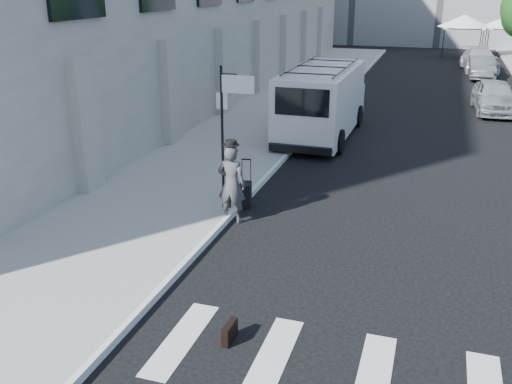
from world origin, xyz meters
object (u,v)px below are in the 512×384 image
Objects in this scene: briefcase at (230,332)px; parked_car_a at (495,97)px; parked_car_c at (479,61)px; businessman at (232,184)px; cargo_van at (323,101)px; parked_car_b at (481,68)px; suitcase at (246,195)px.

briefcase is 0.10× the size of parked_car_a.
parked_car_c is (-0.11, 12.98, -0.01)m from parked_car_a.
businessman is 0.46× the size of parked_car_a.
briefcase is (1.69, -4.76, -0.82)m from businessman.
parked_car_a is 12.98m from parked_car_c.
briefcase is 33.54m from parked_car_c.
businessman is 29.20m from parked_car_c.
cargo_van is (0.40, 8.99, 0.34)m from businessman.
parked_car_c is (0.00, 2.96, 0.06)m from parked_car_b.
parked_car_a is 10.01m from parked_car_b.
businessman is at bearing -109.34° from parked_car_c.
parked_car_b is (6.90, 24.36, 0.33)m from suitcase.
businessman is 4.48× the size of briefcase.
cargo_van reaches higher than parked_car_c.
parked_car_a is at bearing -95.20° from parked_car_c.
parked_car_c is (5.21, 33.12, 0.55)m from briefcase.
parked_car_c is at bearing 88.06° from parked_car_b.
cargo_van is 17.67m from parked_car_b.
parked_car_a reaches higher than suitcase.
parked_car_a is at bearing -112.51° from businessman.
businessman reaches higher than parked_car_c.
parked_car_c is at bearing 86.74° from parked_car_a.
suitcase is at bearing -109.85° from parked_car_c.
parked_car_c is at bearing 83.35° from briefcase.
parked_car_b reaches higher than briefcase.
parked_car_c reaches higher than briefcase.
suitcase is 25.32m from parked_car_b.
businessman is 0.28× the size of cargo_van.
parked_car_c is at bearing -101.70° from businessman.
businessman is 26.33m from parked_car_b.
suitcase is at bearing -107.75° from parked_car_b.
parked_car_a is (6.60, 6.40, -0.60)m from cargo_van.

